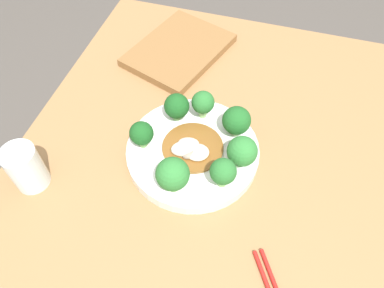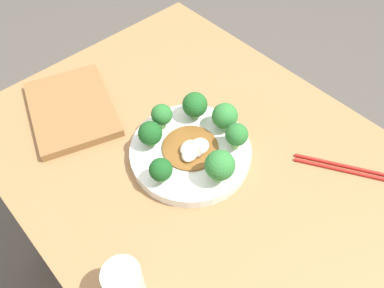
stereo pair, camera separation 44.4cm
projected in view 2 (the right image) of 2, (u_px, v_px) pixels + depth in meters
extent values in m
plane|color=#4C4742|center=(194.00, 270.00, 1.40)|extent=(8.00, 8.00, 0.00)
cube|color=olive|center=(194.00, 227.00, 1.10)|extent=(0.93, 0.72, 0.74)
cylinder|color=white|center=(192.00, 153.00, 0.80)|extent=(0.26, 0.26, 0.02)
cylinder|color=#89B76B|center=(163.00, 124.00, 0.82)|extent=(0.02, 0.02, 0.02)
sphere|color=#286B2D|center=(162.00, 115.00, 0.79)|extent=(0.05, 0.05, 0.05)
cylinder|color=#70A356|center=(151.00, 142.00, 0.79)|extent=(0.02, 0.02, 0.01)
sphere|color=#19511E|center=(150.00, 133.00, 0.77)|extent=(0.05, 0.05, 0.05)
cylinder|color=#89B76B|center=(224.00, 125.00, 0.82)|extent=(0.02, 0.02, 0.01)
sphere|color=#2D7533|center=(225.00, 116.00, 0.80)|extent=(0.06, 0.06, 0.06)
cylinder|color=#7AAD5B|center=(235.00, 144.00, 0.78)|extent=(0.02, 0.02, 0.02)
sphere|color=#286B2D|center=(237.00, 135.00, 0.76)|extent=(0.05, 0.05, 0.05)
cylinder|color=#89B76B|center=(195.00, 114.00, 0.84)|extent=(0.02, 0.02, 0.01)
sphere|color=#1E5B23|center=(195.00, 105.00, 0.82)|extent=(0.06, 0.06, 0.06)
cylinder|color=#7AAD5B|center=(219.00, 175.00, 0.73)|extent=(0.02, 0.02, 0.02)
sphere|color=#2D7533|center=(220.00, 165.00, 0.71)|extent=(0.06, 0.06, 0.06)
cylinder|color=#70A356|center=(162.00, 177.00, 0.73)|extent=(0.02, 0.02, 0.02)
sphere|color=#19511E|center=(161.00, 170.00, 0.71)|extent=(0.05, 0.05, 0.05)
cylinder|color=brown|center=(192.00, 149.00, 0.78)|extent=(0.12, 0.12, 0.01)
ellipsoid|color=silver|center=(190.00, 152.00, 0.77)|extent=(0.05, 0.06, 0.02)
ellipsoid|color=gray|center=(196.00, 150.00, 0.77)|extent=(0.04, 0.04, 0.01)
ellipsoid|color=beige|center=(189.00, 148.00, 0.77)|extent=(0.03, 0.05, 0.02)
ellipsoid|color=beige|center=(201.00, 145.00, 0.78)|extent=(0.05, 0.05, 0.01)
cylinder|color=silver|center=(125.00, 284.00, 0.59)|extent=(0.06, 0.06, 0.09)
cylinder|color=red|center=(343.00, 170.00, 0.78)|extent=(0.17, 0.11, 0.01)
cylinder|color=red|center=(343.00, 166.00, 0.79)|extent=(0.17, 0.11, 0.01)
cube|color=brown|center=(72.00, 109.00, 0.88)|extent=(0.29, 0.25, 0.02)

